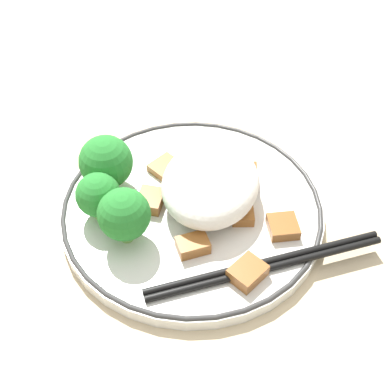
% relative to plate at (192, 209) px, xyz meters
% --- Properties ---
extents(ground_plane, '(3.00, 3.00, 0.00)m').
position_rel_plate_xyz_m(ground_plane, '(0.00, 0.00, -0.01)').
color(ground_plane, '#C6B28E').
extents(plate, '(0.26, 0.26, 0.02)m').
position_rel_plate_xyz_m(plate, '(0.00, 0.00, 0.00)').
color(plate, white).
rests_on(plate, ground_plane).
extents(rice_mound, '(0.11, 0.09, 0.05)m').
position_rel_plate_xyz_m(rice_mound, '(0.01, -0.02, 0.03)').
color(rice_mound, white).
rests_on(rice_mound, plate).
extents(broccoli_back_left, '(0.05, 0.05, 0.06)m').
position_rel_plate_xyz_m(broccoli_back_left, '(0.01, 0.09, 0.04)').
color(broccoli_back_left, '#7FB756').
rests_on(broccoli_back_left, plate).
extents(broccoli_back_center, '(0.04, 0.04, 0.05)m').
position_rel_plate_xyz_m(broccoli_back_center, '(-0.03, 0.08, 0.03)').
color(broccoli_back_center, '#7FB756').
rests_on(broccoli_back_center, plate).
extents(broccoli_back_right, '(0.05, 0.05, 0.06)m').
position_rel_plate_xyz_m(broccoli_back_right, '(-0.05, 0.05, 0.04)').
color(broccoli_back_right, '#7FB756').
rests_on(broccoli_back_right, plate).
extents(meat_near_front, '(0.03, 0.04, 0.01)m').
position_rel_plate_xyz_m(meat_near_front, '(-0.05, -0.01, 0.01)').
color(meat_near_front, '#995B28').
rests_on(meat_near_front, plate).
extents(meat_near_left, '(0.04, 0.04, 0.01)m').
position_rel_plate_xyz_m(meat_near_left, '(-0.07, -0.07, 0.01)').
color(meat_near_left, brown).
rests_on(meat_near_left, plate).
extents(meat_near_right, '(0.04, 0.03, 0.01)m').
position_rel_plate_xyz_m(meat_near_right, '(-0.00, -0.05, 0.01)').
color(meat_near_right, '#995B28').
rests_on(meat_near_right, plate).
extents(meat_near_back, '(0.03, 0.02, 0.01)m').
position_rel_plate_xyz_m(meat_near_back, '(0.05, -0.05, 0.01)').
color(meat_near_back, brown).
rests_on(meat_near_back, plate).
extents(meat_on_rice_edge, '(0.03, 0.03, 0.01)m').
position_rel_plate_xyz_m(meat_on_rice_edge, '(0.02, 0.02, 0.01)').
color(meat_on_rice_edge, '#9E6633').
rests_on(meat_on_rice_edge, plate).
extents(meat_mid_left, '(0.03, 0.02, 0.01)m').
position_rel_plate_xyz_m(meat_mid_left, '(-0.01, 0.04, 0.01)').
color(meat_mid_left, brown).
rests_on(meat_mid_left, plate).
extents(meat_mid_right, '(0.04, 0.04, 0.01)m').
position_rel_plate_xyz_m(meat_mid_right, '(0.04, 0.04, 0.01)').
color(meat_mid_right, '#9E6633').
rests_on(meat_mid_right, plate).
extents(meat_far_scatter, '(0.04, 0.04, 0.01)m').
position_rel_plate_xyz_m(meat_far_scatter, '(-0.01, -0.09, 0.01)').
color(meat_far_scatter, brown).
rests_on(meat_far_scatter, plate).
extents(chopsticks, '(0.13, 0.20, 0.01)m').
position_rel_plate_xyz_m(chopsticks, '(-0.06, -0.08, 0.01)').
color(chopsticks, black).
rests_on(chopsticks, plate).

